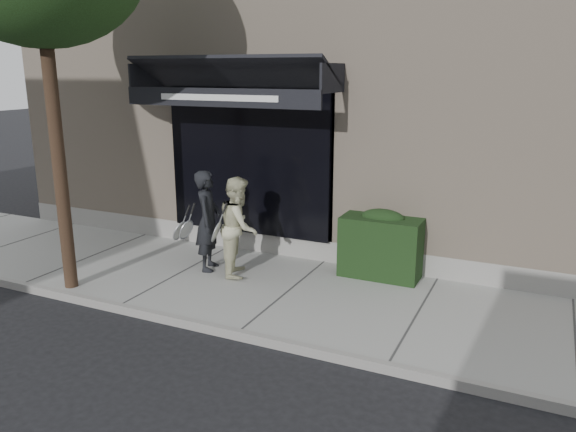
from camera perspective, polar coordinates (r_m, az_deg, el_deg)
The scene contains 7 objects.
ground at distance 8.85m, azimuth 0.10°, elevation -8.28°, with size 80.00×80.00×0.00m, color black.
sidewalk at distance 8.82m, azimuth 0.10°, elevation -7.92°, with size 20.00×3.00×0.12m, color #9C9C97.
curb at distance 7.57m, azimuth -4.97°, elevation -11.91°, with size 20.00×0.10×0.14m, color gray.
building_facade at distance 12.83m, azimuth 9.63°, elevation 11.28°, with size 14.30×8.04×5.64m.
hedge at distance 9.37m, azimuth 9.47°, elevation -2.87°, with size 1.30×0.70×1.14m.
pedestrian_front at distance 9.56m, azimuth -8.15°, elevation -0.49°, with size 0.72×0.88×1.71m.
pedestrian_back at distance 9.27m, azimuth -5.00°, elevation -1.05°, with size 0.89×0.98×1.65m.
Camera 1 is at (3.44, -7.39, 3.45)m, focal length 35.00 mm.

